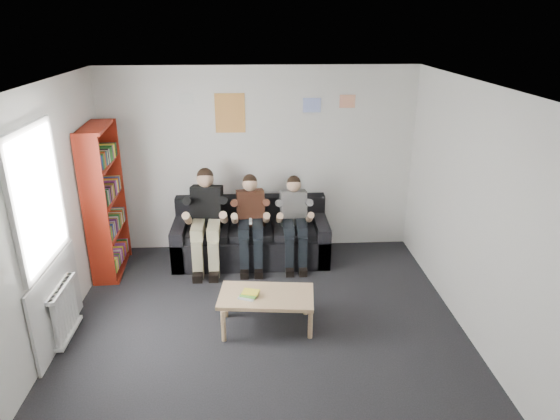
% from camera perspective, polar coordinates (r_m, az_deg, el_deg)
% --- Properties ---
extents(room_shell, '(5.00, 5.00, 5.00)m').
position_cam_1_polar(room_shell, '(4.94, -1.88, -2.15)').
color(room_shell, black).
rests_on(room_shell, ground).
extents(sofa, '(2.20, 0.90, 0.85)m').
position_cam_1_polar(sofa, '(7.27, -3.32, -3.24)').
color(sofa, black).
rests_on(sofa, ground).
extents(bookshelf, '(0.30, 0.91, 2.03)m').
position_cam_1_polar(bookshelf, '(7.03, -19.35, 0.95)').
color(bookshelf, maroon).
rests_on(bookshelf, ground).
extents(coffee_table, '(1.05, 0.58, 0.42)m').
position_cam_1_polar(coffee_table, '(5.66, -1.58, -10.08)').
color(coffee_table, tan).
rests_on(coffee_table, ground).
extents(game_cases, '(0.22, 0.19, 0.04)m').
position_cam_1_polar(game_cases, '(5.60, -3.56, -9.62)').
color(game_cases, white).
rests_on(game_cases, coffee_table).
extents(person_left, '(0.43, 0.92, 1.38)m').
position_cam_1_polar(person_left, '(6.96, -8.43, -1.20)').
color(person_left, black).
rests_on(person_left, sofa).
extents(person_middle, '(0.38, 0.82, 1.28)m').
position_cam_1_polar(person_middle, '(6.95, -3.37, -1.37)').
color(person_middle, '#52271B').
rests_on(person_middle, sofa).
extents(person_right, '(0.37, 0.78, 1.25)m').
position_cam_1_polar(person_right, '(6.98, 1.66, -1.35)').
color(person_right, silver).
rests_on(person_right, sofa).
extents(radiator, '(0.10, 0.64, 0.60)m').
position_cam_1_polar(radiator, '(5.95, -23.37, -10.55)').
color(radiator, white).
rests_on(radiator, ground).
extents(window, '(0.05, 1.30, 2.36)m').
position_cam_1_polar(window, '(5.67, -25.06, -4.63)').
color(window, white).
rests_on(window, room_shell).
extents(poster_large, '(0.42, 0.01, 0.55)m').
position_cam_1_polar(poster_large, '(7.14, -5.73, 10.96)').
color(poster_large, gold).
rests_on(poster_large, room_shell).
extents(poster_blue, '(0.25, 0.01, 0.20)m').
position_cam_1_polar(poster_blue, '(7.17, 3.67, 11.87)').
color(poster_blue, '#446BE9').
rests_on(poster_blue, room_shell).
extents(poster_pink, '(0.22, 0.01, 0.18)m').
position_cam_1_polar(poster_pink, '(7.23, 7.70, 12.21)').
color(poster_pink, '#D94398').
rests_on(poster_pink, room_shell).
extents(poster_sign, '(0.20, 0.01, 0.14)m').
position_cam_1_polar(poster_sign, '(7.16, -10.70, 12.35)').
color(poster_sign, silver).
rests_on(poster_sign, room_shell).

